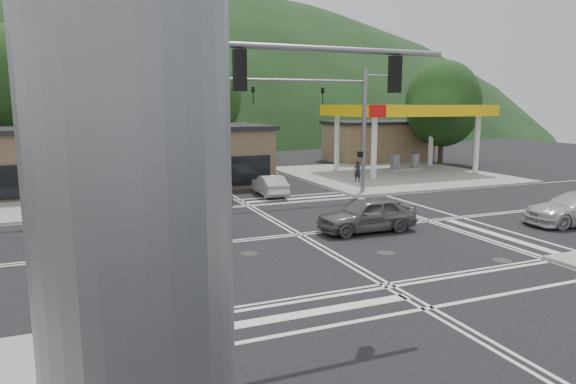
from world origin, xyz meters
name	(u,v)px	position (x,y,z in m)	size (l,w,h in m)	color
ground	(298,235)	(0.00, 0.00, 0.00)	(120.00, 120.00, 0.00)	black
sidewalk_ne	(391,174)	(15.00, 15.00, 0.07)	(16.00, 16.00, 0.15)	gray
gas_station_canopy	(407,113)	(16.99, 15.99, 5.04)	(12.32, 8.34, 5.75)	silver
convenience_store	(378,142)	(20.00, 25.00, 1.90)	(10.00, 6.00, 3.80)	#846B4F
commercial_row	(92,160)	(-8.00, 17.00, 2.00)	(24.00, 8.00, 4.00)	brown
hill_north	(122,133)	(0.00, 90.00, 0.00)	(252.00, 126.00, 140.00)	black
tree_n_b	(111,79)	(-6.00, 24.00, 7.79)	(9.00, 9.00, 12.98)	#382619
tree_n_c	(197,96)	(1.00, 24.00, 6.49)	(7.60, 7.60, 10.87)	#382619
tree_n_e	(155,89)	(-2.00, 28.00, 7.14)	(8.40, 8.40, 11.98)	#382619
tree_ne	(443,104)	(24.00, 20.00, 5.84)	(7.20, 7.20, 9.99)	#382619
streetlight_nw	(85,118)	(-8.44, 9.00, 5.05)	(2.50, 0.25, 9.00)	slate
signal_mast_ne	(347,116)	(6.95, 8.20, 5.07)	(11.65, 0.30, 8.00)	slate
signal_mast_sw	(193,132)	(-6.39, -8.20, 5.12)	(9.14, 0.28, 8.00)	slate
car_blue_west	(170,217)	(-5.23, 2.66, 0.71)	(2.36, 5.12, 1.42)	#0D1E3C
car_grey_center	(367,215)	(3.14, -0.64, 0.79)	(1.86, 4.62, 1.57)	#5A5D5F
car_queue_a	(270,185)	(2.35, 9.92, 0.66)	(1.40, 4.03, 1.33)	silver
car_queue_b	(264,173)	(3.98, 15.42, 0.69)	(1.63, 4.06, 1.38)	white
car_northbound	(213,191)	(-1.61, 9.00, 0.71)	(1.98, 4.86, 1.41)	slate
pedestrian	(357,171)	(10.08, 12.14, 0.92)	(0.56, 0.37, 1.54)	black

